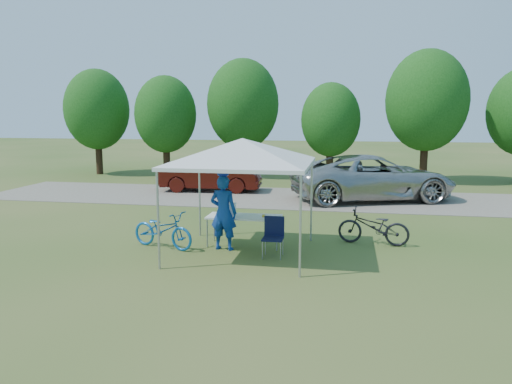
# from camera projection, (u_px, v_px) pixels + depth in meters

# --- Properties ---
(ground) EXTENTS (100.00, 100.00, 0.00)m
(ground) POSITION_uv_depth(u_px,v_px,m) (243.00, 253.00, 11.85)
(ground) COLOR #2D5119
(ground) RESTS_ON ground
(gravel_strip) EXTENTS (24.00, 5.00, 0.02)m
(gravel_strip) POSITION_uv_depth(u_px,v_px,m) (285.00, 198.00, 19.62)
(gravel_strip) COLOR gray
(gravel_strip) RESTS_ON ground
(canopy) EXTENTS (4.53, 4.53, 3.00)m
(canopy) POSITION_uv_depth(u_px,v_px,m) (242.00, 142.00, 11.44)
(canopy) COLOR #A5A5AA
(canopy) RESTS_ON ground
(treeline) EXTENTS (24.89, 4.28, 6.30)m
(treeline) POSITION_uv_depth(u_px,v_px,m) (295.00, 109.00, 25.00)
(treeline) COLOR #382314
(treeline) RESTS_ON ground
(folding_table) EXTENTS (1.84, 0.77, 0.76)m
(folding_table) POSITION_uv_depth(u_px,v_px,m) (244.00, 218.00, 12.46)
(folding_table) COLOR white
(folding_table) RESTS_ON ground
(folding_chair) EXTENTS (0.47, 0.48, 0.92)m
(folding_chair) POSITION_uv_depth(u_px,v_px,m) (274.00, 233.00, 11.57)
(folding_chair) COLOR #0E1233
(folding_chair) RESTS_ON ground
(cooler) EXTENTS (0.43, 0.29, 0.31)m
(cooler) POSITION_uv_depth(u_px,v_px,m) (227.00, 209.00, 12.51)
(cooler) COLOR white
(cooler) RESTS_ON folding_table
(ice_cream_cup) EXTENTS (0.08, 0.08, 0.06)m
(ice_cream_cup) POSITION_uv_depth(u_px,v_px,m) (264.00, 216.00, 12.31)
(ice_cream_cup) COLOR gold
(ice_cream_cup) RESTS_ON folding_table
(cyclist) EXTENTS (0.72, 0.52, 1.83)m
(cyclist) POSITION_uv_depth(u_px,v_px,m) (223.00, 213.00, 12.06)
(cyclist) COLOR navy
(cyclist) RESTS_ON ground
(bike_blue) EXTENTS (1.86, 1.13, 0.92)m
(bike_blue) POSITION_uv_depth(u_px,v_px,m) (163.00, 230.00, 12.27)
(bike_blue) COLOR #125CA4
(bike_blue) RESTS_ON ground
(bike_dark) EXTENTS (1.84, 0.87, 0.93)m
(bike_dark) POSITION_uv_depth(u_px,v_px,m) (373.00, 227.00, 12.58)
(bike_dark) COLOR black
(bike_dark) RESTS_ON ground
(minivan) EXTENTS (6.77, 4.70, 1.72)m
(minivan) POSITION_uv_depth(u_px,v_px,m) (372.00, 177.00, 19.01)
(minivan) COLOR #AEADA9
(minivan) RESTS_ON gravel_strip
(sedan) EXTENTS (4.40, 1.81, 1.42)m
(sedan) POSITION_uv_depth(u_px,v_px,m) (211.00, 174.00, 21.23)
(sedan) COLOR #41100A
(sedan) RESTS_ON gravel_strip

